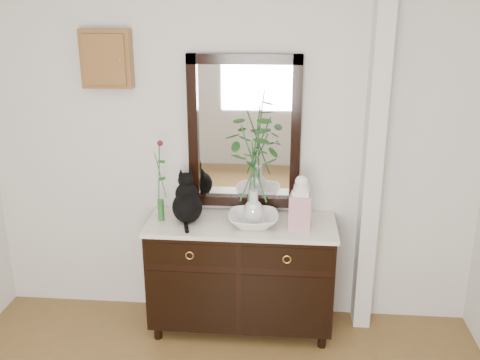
# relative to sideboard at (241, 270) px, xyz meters

# --- Properties ---
(wall_back) EXTENTS (3.60, 0.04, 2.70)m
(wall_back) POSITION_rel_sideboard_xyz_m (-0.10, 0.25, 0.88)
(wall_back) COLOR silver
(wall_back) RESTS_ON ground
(pilaster) EXTENTS (0.12, 0.20, 2.70)m
(pilaster) POSITION_rel_sideboard_xyz_m (0.90, 0.17, 0.88)
(pilaster) COLOR silver
(pilaster) RESTS_ON ground
(sideboard) EXTENTS (1.33, 0.52, 0.82)m
(sideboard) POSITION_rel_sideboard_xyz_m (0.00, 0.00, 0.00)
(sideboard) COLOR black
(sideboard) RESTS_ON ground
(wall_mirror) EXTENTS (0.80, 0.06, 1.10)m
(wall_mirror) POSITION_rel_sideboard_xyz_m (-0.00, 0.24, 0.97)
(wall_mirror) COLOR black
(wall_mirror) RESTS_ON wall_back
(key_cabinet) EXTENTS (0.35, 0.10, 0.40)m
(key_cabinet) POSITION_rel_sideboard_xyz_m (-0.95, 0.21, 1.48)
(key_cabinet) COLOR brown
(key_cabinet) RESTS_ON wall_back
(cat) EXTENTS (0.31, 0.35, 0.35)m
(cat) POSITION_rel_sideboard_xyz_m (-0.38, 0.00, 0.55)
(cat) COLOR black
(cat) RESTS_ON sideboard
(lotus_bowl) EXTENTS (0.38, 0.38, 0.09)m
(lotus_bowl) POSITION_rel_sideboard_xyz_m (0.09, -0.04, 0.42)
(lotus_bowl) COLOR white
(lotus_bowl) RESTS_ON sideboard
(vase_branches) EXTENTS (0.46, 0.46, 0.84)m
(vase_branches) POSITION_rel_sideboard_xyz_m (0.09, -0.04, 0.81)
(vase_branches) COLOR silver
(vase_branches) RESTS_ON lotus_bowl
(bud_vase_rose) EXTENTS (0.09, 0.09, 0.60)m
(bud_vase_rose) POSITION_rel_sideboard_xyz_m (-0.57, -0.00, 0.67)
(bud_vase_rose) COLOR #286329
(bud_vase_rose) RESTS_ON sideboard
(ginger_jar) EXTENTS (0.16, 0.16, 0.39)m
(ginger_jar) POSITION_rel_sideboard_xyz_m (0.41, -0.06, 0.57)
(ginger_jar) COLOR white
(ginger_jar) RESTS_ON sideboard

